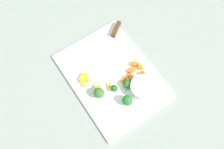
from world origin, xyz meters
name	(u,v)px	position (x,y,z in m)	size (l,w,h in m)	color
ground_plane	(112,77)	(0.00, 0.00, 0.00)	(4.00, 4.00, 0.00)	#8F9C93
cutting_board	(112,76)	(0.00, 0.00, 0.01)	(0.42, 0.32, 0.01)	white
prep_bowl	(142,88)	(-0.11, -0.06, 0.03)	(0.10, 0.10, 0.04)	white
chef_knife	(110,43)	(0.12, -0.07, 0.02)	(0.22, 0.31, 0.02)	silver
carrot_dice_0	(130,76)	(-0.04, -0.06, 0.02)	(0.01, 0.01, 0.01)	orange
carrot_dice_1	(123,81)	(-0.04, -0.02, 0.02)	(0.01, 0.01, 0.01)	orange
carrot_dice_2	(144,72)	(-0.06, -0.11, 0.02)	(0.01, 0.01, 0.01)	orange
carrot_dice_3	(134,64)	(-0.01, -0.10, 0.02)	(0.02, 0.02, 0.02)	orange
carrot_dice_4	(125,78)	(-0.04, -0.04, 0.02)	(0.01, 0.01, 0.01)	orange
carrot_dice_5	(131,78)	(-0.06, -0.05, 0.02)	(0.02, 0.02, 0.02)	orange
carrot_dice_6	(133,69)	(-0.03, -0.08, 0.02)	(0.02, 0.02, 0.01)	orange
carrot_dice_7	(140,74)	(-0.06, -0.10, 0.02)	(0.01, 0.01, 0.01)	orange
carrot_dice_8	(131,72)	(-0.03, -0.07, 0.02)	(0.02, 0.02, 0.02)	orange
carrot_dice_9	(140,67)	(-0.04, -0.11, 0.02)	(0.02, 0.02, 0.01)	orange
carrot_dice_10	(138,64)	(-0.02, -0.11, 0.02)	(0.01, 0.01, 0.01)	orange
pepper_dice_0	(99,93)	(-0.03, 0.08, 0.02)	(0.02, 0.02, 0.02)	yellow
pepper_dice_1	(98,88)	(-0.02, 0.08, 0.02)	(0.02, 0.02, 0.02)	yellow
pepper_dice_2	(84,85)	(0.03, 0.12, 0.02)	(0.01, 0.01, 0.01)	yellow
pepper_dice_3	(109,85)	(-0.03, 0.03, 0.02)	(0.01, 0.01, 0.01)	yellow
pepper_dice_4	(83,80)	(0.05, 0.11, 0.02)	(0.02, 0.02, 0.02)	yellow
pepper_dice_5	(85,76)	(0.05, 0.09, 0.02)	(0.02, 0.02, 0.02)	yellow
pepper_dice_6	(87,80)	(0.04, 0.09, 0.02)	(0.02, 0.02, 0.02)	yellow
broccoli_floret_0	(114,88)	(-0.05, 0.03, 0.03)	(0.03, 0.03, 0.03)	#8EB96A
broccoli_floret_1	(128,84)	(-0.07, -0.02, 0.03)	(0.03, 0.03, 0.04)	#8EBF67
broccoli_floret_2	(99,93)	(-0.04, 0.09, 0.04)	(0.04, 0.04, 0.05)	#82B259
broccoli_floret_3	(127,100)	(-0.12, 0.02, 0.04)	(0.04, 0.04, 0.05)	#7FB757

